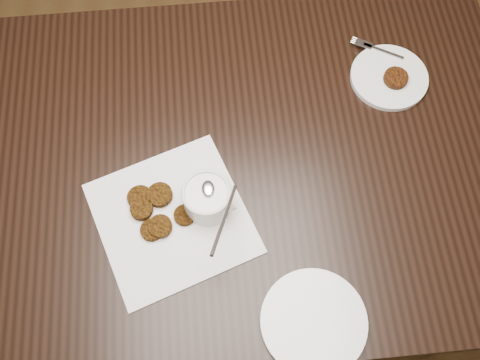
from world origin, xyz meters
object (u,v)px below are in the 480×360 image
table (222,217)px  napkin (172,218)px  plate_empty (314,322)px  sauce_ramekin (206,192)px  plate_with_patty (390,76)px

table → napkin: bearing=-129.2°
napkin → plate_empty: (0.27, -0.24, 0.01)m
napkin → table: bearing=50.8°
table → plate_empty: plate_empty is taller
table → napkin: 0.41m
napkin → sauce_ramekin: size_ratio=2.18×
sauce_ramekin → plate_empty: (0.19, -0.27, -0.07)m
plate_empty → sauce_ramekin: bearing=125.3°
plate_with_patty → napkin: bearing=-150.0°
table → plate_with_patty: plate_with_patty is taller
table → plate_with_patty: bearing=22.5°
sauce_ramekin → plate_with_patty: 0.54m
table → plate_empty: size_ratio=6.74×
sauce_ramekin → plate_with_patty: size_ratio=0.75×
napkin → plate_with_patty: plate_with_patty is taller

